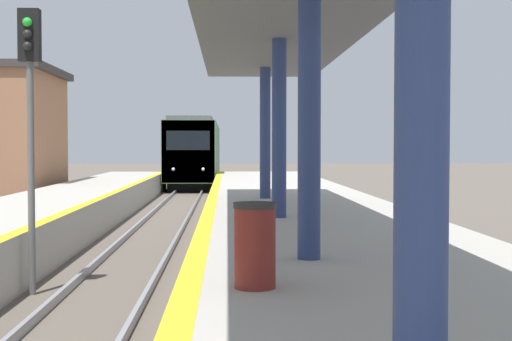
{
  "coord_description": "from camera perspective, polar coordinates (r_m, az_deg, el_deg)",
  "views": [
    {
      "loc": [
        2.08,
        -2.14,
        2.59
      ],
      "look_at": [
        2.81,
        15.65,
        1.96
      ],
      "focal_mm": 50.0,
      "sensor_mm": 36.0,
      "label": 1
    }
  ],
  "objects": [
    {
      "name": "trash_bin",
      "position": [
        7.75,
        -0.08,
        -5.99
      ],
      "size": [
        0.47,
        0.47,
        0.93
      ],
      "color": "maroon",
      "rests_on": "platform_right"
    },
    {
      "name": "station_canopy",
      "position": [
        12.64,
        2.81,
        12.0
      ],
      "size": [
        3.46,
        22.33,
        4.01
      ],
      "color": "navy",
      "rests_on": "platform_right"
    },
    {
      "name": "train",
      "position": [
        48.74,
        -4.78,
        1.49
      ],
      "size": [
        2.89,
        21.34,
        4.21
      ],
      "color": "black",
      "rests_on": "ground"
    },
    {
      "name": "signal_mid",
      "position": [
        12.9,
        -17.63,
        5.61
      ],
      "size": [
        0.36,
        0.31,
        4.93
      ],
      "color": "#595959",
      "rests_on": "ground"
    }
  ]
}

